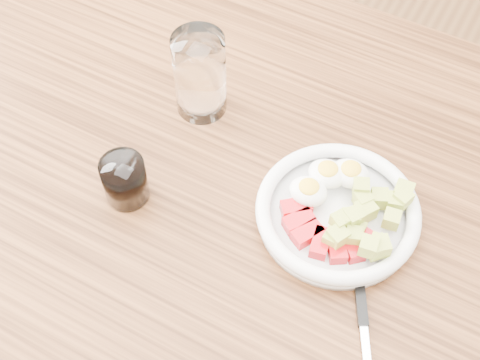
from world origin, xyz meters
name	(u,v)px	position (x,y,z in m)	size (l,w,h in m)	color
dining_table	(243,237)	(0.00, 0.00, 0.67)	(1.50, 0.90, 0.77)	brown
bowl	(339,211)	(0.13, 0.03, 0.79)	(0.22, 0.22, 0.05)	white
fork	(362,311)	(0.21, -0.07, 0.77)	(0.10, 0.17, 0.01)	black
water_glass	(200,75)	(-0.14, 0.12, 0.84)	(0.08, 0.08, 0.13)	white
coffee_glass	(125,180)	(-0.14, -0.07, 0.80)	(0.06, 0.06, 0.07)	white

